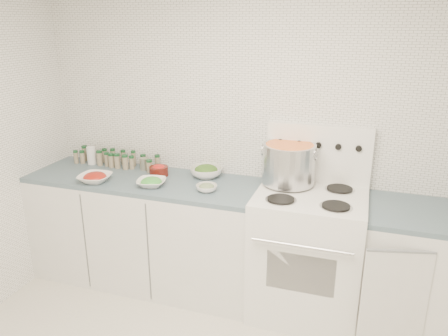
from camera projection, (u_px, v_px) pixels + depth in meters
room_walls at (173, 146)px, 1.90m from camera, size 3.54×3.04×2.52m
counter_left at (147, 230)px, 3.57m from camera, size 1.85×0.62×0.90m
stove at (307, 250)px, 3.16m from camera, size 0.76×0.70×1.36m
counter_right at (430, 275)px, 2.93m from camera, size 0.89×0.72×0.90m
stock_pot at (289, 162)px, 3.15m from camera, size 0.40×0.38×0.29m
bowl_tomato at (95, 178)px, 3.34m from camera, size 0.26×0.26×0.08m
bowl_snowpea at (151, 182)px, 3.25m from camera, size 0.26×0.26×0.07m
bowl_broccoli at (206, 171)px, 3.44m from camera, size 0.31×0.31×0.10m
bowl_zucchini at (207, 187)px, 3.16m from camera, size 0.18×0.18×0.06m
bowl_pepper at (159, 170)px, 3.47m from camera, size 0.15×0.15×0.09m
salt_canister at (92, 155)px, 3.74m from camera, size 0.09×0.09×0.15m
tin_can at (144, 164)px, 3.61m from camera, size 0.09×0.09×0.10m
spice_cluster at (115, 159)px, 3.70m from camera, size 0.77×0.16×0.14m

